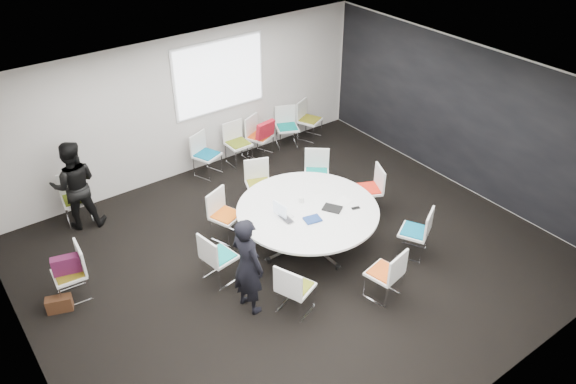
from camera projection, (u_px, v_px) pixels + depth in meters
room_shell at (298, 184)px, 8.49m from camera, size 8.08×7.08×2.88m
conference_table at (307, 218)px, 9.21m from camera, size 2.32×2.32×0.73m
projection_screen at (220, 77)px, 10.93m from camera, size 1.90×0.03×1.35m
chair_ring_a at (368, 197)px, 10.21m from camera, size 0.60×0.60×0.88m
chair_ring_b at (316, 181)px, 10.67m from camera, size 0.64×0.64×0.88m
chair_ring_c at (259, 192)px, 10.35m from camera, size 0.59×0.58×0.88m
chair_ring_d at (226, 224)px, 9.53m from camera, size 0.59×0.58×0.88m
chair_ring_e at (220, 265)px, 8.63m from camera, size 0.52×0.53×0.88m
chair_ring_f at (295, 296)px, 8.06m from camera, size 0.59×0.59×0.88m
chair_ring_g at (384, 282)px, 8.32m from camera, size 0.54×0.53×0.88m
chair_ring_h at (414, 240)px, 9.15m from camera, size 0.62×0.61×0.88m
chair_back_a at (207, 163)px, 11.27m from camera, size 0.60×0.59×0.88m
chair_back_b at (238, 151)px, 11.67m from camera, size 0.47×0.46×0.88m
chair_back_c at (260, 144)px, 11.93m from camera, size 0.60×0.60×0.88m
chair_back_d at (287, 134)px, 12.29m from camera, size 0.60×0.60×0.88m
chair_back_e at (309, 127)px, 12.60m from camera, size 0.61×0.60×0.88m
chair_spare_left at (72, 282)px, 8.31m from camera, size 0.48×0.50×0.88m
chair_person_back at (78, 207)px, 9.96m from camera, size 0.52×0.51×0.88m
person_main at (248, 265)px, 7.85m from camera, size 0.45×0.62×1.57m
person_back at (75, 185)px, 9.55m from camera, size 0.95×0.85×1.63m
laptop at (288, 218)px, 8.88m from camera, size 0.19×0.30×0.02m
laptop_lid at (280, 209)px, 8.87m from camera, size 0.05×0.30×0.22m
notebook_black at (332, 208)px, 9.11m from camera, size 0.34×0.37×0.02m
tablet_folio at (313, 219)px, 8.85m from camera, size 0.30×0.25×0.03m
papers_right at (321, 189)px, 9.61m from camera, size 0.35×0.37×0.00m
papers_front at (343, 202)px, 9.27m from camera, size 0.33×0.26×0.00m
cup at (301, 200)px, 9.25m from camera, size 0.08×0.08×0.09m
phone at (356, 208)px, 9.12m from camera, size 0.15×0.10×0.01m
maroon_bag at (66, 265)px, 8.12m from camera, size 0.42×0.24×0.28m
brown_bag at (59, 304)px, 8.15m from camera, size 0.39×0.27×0.24m
red_jacket at (265, 130)px, 11.55m from camera, size 0.46×0.23×0.36m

